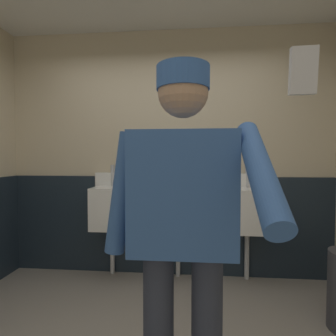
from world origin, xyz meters
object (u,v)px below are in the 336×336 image
at_px(urinal_left, 110,207).
at_px(cell_phone, 303,71).
at_px(urinal_middle, 178,208).
at_px(person, 183,224).
at_px(urinal_right, 249,210).

distance_m(urinal_left, cell_phone, 2.55).
xyz_separation_m(urinal_middle, person, (0.11, -1.65, 0.25)).
relative_size(urinal_left, urinal_right, 1.00).
relative_size(person, cell_phone, 15.62).
bearing_deg(urinal_left, cell_phone, -61.53).
bearing_deg(urinal_middle, cell_phone, -79.07).
xyz_separation_m(urinal_left, person, (0.86, -1.65, 0.25)).
bearing_deg(urinal_right, person, -111.22).
distance_m(urinal_right, cell_phone, 2.30).
relative_size(urinal_right, person, 0.72).
bearing_deg(urinal_middle, urinal_right, 0.00).
relative_size(urinal_middle, urinal_right, 1.00).
distance_m(person, cell_phone, 0.77).
relative_size(urinal_left, cell_phone, 11.27).
bearing_deg(urinal_right, urinal_middle, 180.00).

